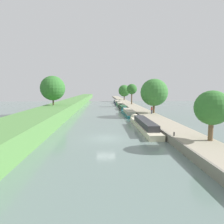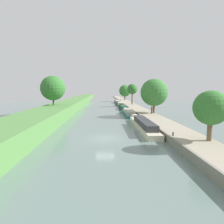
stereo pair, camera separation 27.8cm
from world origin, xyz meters
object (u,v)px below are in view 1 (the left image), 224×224
(mooring_bollard_near, at_px, (174,134))
(narrowboat_cream, at_px, (143,124))
(narrowboat_navy, at_px, (117,102))
(person_walking, at_px, (152,110))
(narrowboat_black, at_px, (123,107))
(mooring_bollard_far, at_px, (119,100))
(narrowboat_green, at_px, (120,104))
(narrowboat_teal, at_px, (128,112))

(mooring_bollard_near, bearing_deg, narrowboat_cream, 101.02)
(narrowboat_navy, distance_m, person_walking, 46.88)
(narrowboat_cream, relative_size, narrowboat_black, 1.46)
(narrowboat_cream, xyz_separation_m, narrowboat_navy, (-0.07, 58.60, -0.13))
(mooring_bollard_near, height_order, mooring_bollard_far, same)
(narrowboat_green, relative_size, mooring_bollard_far, 30.03)
(mooring_bollard_near, bearing_deg, narrowboat_green, 91.90)
(narrowboat_black, height_order, mooring_bollard_near, mooring_bollard_near)
(narrowboat_black, bearing_deg, narrowboat_green, 89.57)
(narrowboat_black, bearing_deg, mooring_bollard_near, -87.40)
(narrowboat_green, bearing_deg, mooring_bollard_near, -88.10)
(narrowboat_cream, distance_m, mooring_bollard_far, 65.08)
(narrowboat_green, bearing_deg, narrowboat_teal, -90.56)
(narrowboat_navy, relative_size, mooring_bollard_far, 33.54)
(narrowboat_black, bearing_deg, narrowboat_teal, -90.68)
(narrowboat_teal, xyz_separation_m, person_walking, (4.65, -5.90, 1.24))
(narrowboat_teal, distance_m, narrowboat_black, 14.13)
(narrowboat_black, bearing_deg, person_walking, -77.38)
(narrowboat_teal, distance_m, narrowboat_green, 26.54)
(person_walking, distance_m, mooring_bollard_near, 21.38)
(narrowboat_teal, distance_m, person_walking, 7.61)
(narrowboat_cream, height_order, narrowboat_black, narrowboat_cream)
(narrowboat_teal, bearing_deg, mooring_bollard_near, -85.70)
(narrowboat_teal, bearing_deg, mooring_bollard_far, 87.53)
(narrowboat_teal, distance_m, mooring_bollard_far, 47.25)
(narrowboat_cream, xyz_separation_m, narrowboat_black, (-0.07, 31.98, -0.19))
(narrowboat_cream, xyz_separation_m, narrowboat_teal, (-0.24, 17.85, -0.11))
(narrowboat_teal, xyz_separation_m, narrowboat_navy, (0.17, 40.74, -0.01))
(mooring_bollard_near, bearing_deg, narrowboat_navy, 91.58)
(person_walking, xyz_separation_m, mooring_bollard_near, (-2.61, -21.21, -0.65))
(person_walking, relative_size, mooring_bollard_near, 3.69)
(narrowboat_cream, bearing_deg, mooring_bollard_far, 88.41)
(narrowboat_cream, bearing_deg, narrowboat_navy, 90.07)
(narrowboat_black, distance_m, mooring_bollard_far, 33.13)
(narrowboat_teal, height_order, mooring_bollard_far, narrowboat_teal)
(narrowboat_cream, distance_m, person_walking, 12.79)
(narrowboat_cream, xyz_separation_m, mooring_bollard_far, (1.80, 65.05, 0.48))
(narrowboat_black, bearing_deg, mooring_bollard_far, 86.76)
(narrowboat_navy, bearing_deg, person_walking, -84.51)
(narrowboat_teal, relative_size, narrowboat_green, 1.14)
(narrowboat_black, height_order, person_walking, person_walking)
(narrowboat_cream, bearing_deg, person_walking, 69.72)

